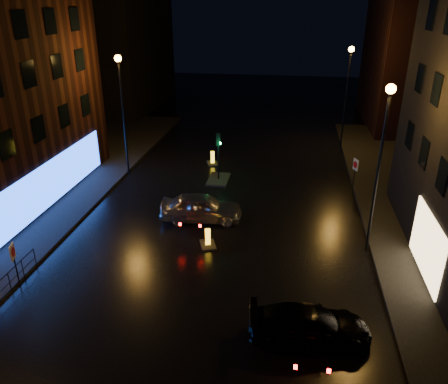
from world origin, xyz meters
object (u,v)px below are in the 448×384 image
at_px(silver_hatchback, 201,207).
at_px(bollard_near, 208,242).
at_px(road_sign_right, 355,168).
at_px(dark_sedan, 310,325).
at_px(traffic_signal, 218,173).
at_px(bollard_far, 213,161).
at_px(road_sign_left, 13,256).

xyz_separation_m(silver_hatchback, bollard_near, (0.92, -2.80, -0.58)).
bearing_deg(road_sign_right, dark_sedan, 53.87).
distance_m(silver_hatchback, road_sign_right, 10.63).
distance_m(traffic_signal, bollard_far, 3.32).
bearing_deg(silver_hatchback, dark_sedan, -151.47).
relative_size(traffic_signal, bollard_near, 2.66).
bearing_deg(road_sign_right, traffic_signal, -27.49).
distance_m(dark_sedan, road_sign_left, 12.73).
height_order(silver_hatchback, bollard_far, silver_hatchback).
relative_size(silver_hatchback, road_sign_right, 2.04).
height_order(road_sign_left, road_sign_right, road_sign_right).
bearing_deg(road_sign_left, bollard_near, 15.28).
bearing_deg(dark_sedan, road_sign_left, 77.96).
bearing_deg(bollard_far, silver_hatchback, -104.70).
distance_m(silver_hatchback, dark_sedan, 10.65).
distance_m(bollard_near, road_sign_right, 11.70).
relative_size(traffic_signal, dark_sedan, 0.76).
bearing_deg(traffic_signal, bollard_near, -83.90).
relative_size(bollard_far, road_sign_right, 0.59).
height_order(bollard_far, road_sign_right, road_sign_right).
height_order(dark_sedan, bollard_far, dark_sedan).
height_order(bollard_near, road_sign_right, road_sign_right).
bearing_deg(bollard_far, road_sign_left, -129.69).
bearing_deg(traffic_signal, road_sign_right, -3.66).
bearing_deg(silver_hatchback, bollard_far, 0.86).
xyz_separation_m(silver_hatchback, road_sign_left, (-6.67, -7.55, 0.83)).
height_order(traffic_signal, bollard_near, traffic_signal).
bearing_deg(silver_hatchback, road_sign_right, -64.45).
bearing_deg(road_sign_left, dark_sedan, -22.54).
height_order(silver_hatchback, bollard_near, silver_hatchback).
bearing_deg(dark_sedan, road_sign_right, -18.57).
xyz_separation_m(silver_hatchback, bollard_far, (-1.02, 9.20, -0.57)).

